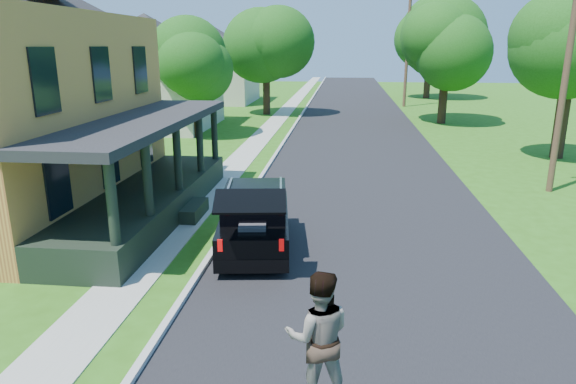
# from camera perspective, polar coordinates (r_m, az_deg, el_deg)

# --- Properties ---
(ground) EXTENTS (140.00, 140.00, 0.00)m
(ground) POSITION_cam_1_polar(r_m,az_deg,el_deg) (10.38, 9.86, -14.54)
(ground) COLOR #2A5B12
(ground) RESTS_ON ground
(street) EXTENTS (8.00, 120.00, 0.02)m
(street) POSITION_cam_1_polar(r_m,az_deg,el_deg) (29.41, 7.65, 5.59)
(street) COLOR black
(street) RESTS_ON ground
(curb) EXTENTS (0.15, 120.00, 0.12)m
(curb) POSITION_cam_1_polar(r_m,az_deg,el_deg) (29.59, -0.25, 5.79)
(curb) COLOR #A8A8A3
(curb) RESTS_ON ground
(sidewalk) EXTENTS (1.30, 120.00, 0.03)m
(sidewalk) POSITION_cam_1_polar(r_m,az_deg,el_deg) (29.80, -3.23, 5.84)
(sidewalk) COLOR gray
(sidewalk) RESTS_ON ground
(front_walk) EXTENTS (6.50, 1.20, 0.03)m
(front_walk) POSITION_cam_1_polar(r_m,az_deg,el_deg) (18.08, -23.04, -2.16)
(front_walk) COLOR gray
(front_walk) RESTS_ON ground
(neighbor_house_mid) EXTENTS (12.78, 12.78, 8.30)m
(neighbor_house_mid) POSITION_cam_1_polar(r_m,az_deg,el_deg) (35.33, -15.36, 13.74)
(neighbor_house_mid) COLOR beige
(neighbor_house_mid) RESTS_ON ground
(neighbor_house_far) EXTENTS (12.78, 12.78, 8.30)m
(neighbor_house_far) POSITION_cam_1_polar(r_m,az_deg,el_deg) (50.58, -8.63, 14.62)
(neighbor_house_far) COLOR beige
(neighbor_house_far) RESTS_ON ground
(black_suv) EXTENTS (2.24, 4.67, 2.10)m
(black_suv) POSITION_cam_1_polar(r_m,az_deg,el_deg) (13.60, -3.70, -3.06)
(black_suv) COLOR black
(black_suv) RESTS_ON ground
(skateboarder) EXTENTS (0.96, 0.79, 1.84)m
(skateboarder) POSITION_cam_1_polar(r_m,az_deg,el_deg) (6.98, 3.42, -15.73)
(skateboarder) COLOR black
(skateboarder) RESTS_ON ground
(tree_left_mid) EXTENTS (5.55, 5.76, 6.82)m
(tree_left_mid) POSITION_cam_1_polar(r_m,az_deg,el_deg) (30.66, -10.31, 14.22)
(tree_left_mid) COLOR black
(tree_left_mid) RESTS_ON ground
(tree_left_far) EXTENTS (7.01, 6.78, 9.10)m
(tree_left_far) POSITION_cam_1_polar(r_m,az_deg,el_deg) (40.65, -2.54, 17.07)
(tree_left_far) COLOR black
(tree_left_far) RESTS_ON ground
(tree_right_near) EXTENTS (6.37, 6.65, 8.32)m
(tree_right_near) POSITION_cam_1_polar(r_m,az_deg,el_deg) (27.64, 29.04, 14.74)
(tree_right_near) COLOR black
(tree_right_near) RESTS_ON ground
(tree_right_mid) EXTENTS (5.76, 5.59, 8.70)m
(tree_right_mid) POSITION_cam_1_polar(r_m,az_deg,el_deg) (37.39, 17.28, 15.97)
(tree_right_mid) COLOR black
(tree_right_mid) RESTS_ON ground
(tree_right_far) EXTENTS (6.73, 6.63, 10.24)m
(tree_right_far) POSITION_cam_1_polar(r_m,az_deg,el_deg) (55.37, 15.56, 16.92)
(tree_right_far) COLOR black
(tree_right_far) RESTS_ON ground
(utility_pole_near) EXTENTS (1.43, 0.29, 7.42)m
(utility_pole_near) POSITION_cam_1_polar(r_m,az_deg,el_deg) (20.84, 28.34, 10.27)
(utility_pole_near) COLOR #422C1E
(utility_pole_near) RESTS_ON ground
(utility_pole_far) EXTENTS (1.64, 0.66, 9.73)m
(utility_pole_far) POSITION_cam_1_polar(r_m,az_deg,el_deg) (47.05, 13.13, 15.32)
(utility_pole_far) COLOR #422C1E
(utility_pole_far) RESTS_ON ground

